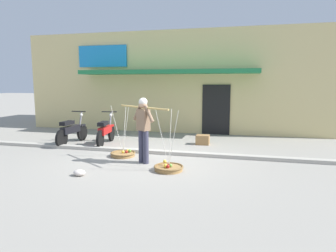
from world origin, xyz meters
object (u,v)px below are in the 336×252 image
motorcycle_nearest_shop (72,131)px  wooden_crate (203,140)px  fruit_basket_left_side (123,154)px  motorcycle_second_in_row (106,131)px  fruit_basket_right_side (168,168)px  plastic_litter_bag (79,173)px  fruit_vendor (143,126)px

motorcycle_nearest_shop → wooden_crate: (4.34, 1.00, -0.29)m
fruit_basket_left_side → motorcycle_second_in_row: 1.86m
fruit_basket_right_side → plastic_litter_bag: (-1.85, -0.87, -0.00)m
fruit_vendor → plastic_litter_bag: (-1.05, -1.39, -0.91)m
fruit_vendor → motorcycle_nearest_shop: 3.64m
motorcycle_nearest_shop → plastic_litter_bag: size_ratio=6.50×
fruit_basket_right_side → motorcycle_second_in_row: size_ratio=0.80×
fruit_basket_left_side → motorcycle_nearest_shop: 2.68m
plastic_litter_bag → motorcycle_nearest_shop: bearing=124.0°
motorcycle_nearest_shop → plastic_litter_bag: bearing=-56.0°
fruit_vendor → plastic_litter_bag: bearing=-127.2°
wooden_crate → motorcycle_nearest_shop: bearing=-167.1°
fruit_vendor → motorcycle_second_in_row: (-1.98, 1.89, -0.53)m
plastic_litter_bag → wooden_crate: wooden_crate is taller
fruit_basket_left_side → plastic_litter_bag: (-0.26, -1.91, -0.00)m
fruit_vendor → motorcycle_nearest_shop: size_ratio=0.93×
fruit_basket_right_side → motorcycle_nearest_shop: size_ratio=0.80×
fruit_vendor → fruit_basket_right_side: bearing=-33.1°
wooden_crate → motorcycle_second_in_row: bearing=-165.3°
fruit_basket_left_side → fruit_basket_right_side: 1.90m
fruit_vendor → fruit_basket_right_side: 1.31m
motorcycle_nearest_shop → motorcycle_second_in_row: same height
fruit_basket_left_side → fruit_basket_right_side: size_ratio=1.00×
fruit_vendor → wooden_crate: 3.08m
fruit_basket_right_side → plastic_litter_bag: fruit_basket_right_side is taller
plastic_litter_bag → motorcycle_second_in_row: bearing=105.8°
fruit_vendor → motorcycle_second_in_row: 2.79m
motorcycle_second_in_row → plastic_litter_bag: 3.43m
motorcycle_nearest_shop → plastic_litter_bag: 3.78m
fruit_vendor → fruit_basket_right_side: size_ratio=1.17×
fruit_basket_right_side → fruit_vendor: bearing=146.9°
motorcycle_second_in_row → plastic_litter_bag: (0.93, -3.28, -0.38)m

